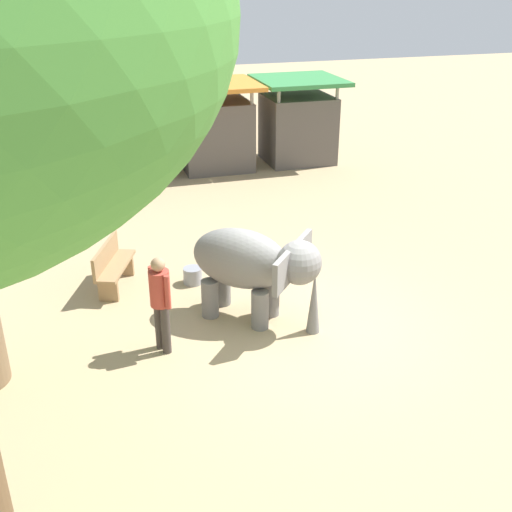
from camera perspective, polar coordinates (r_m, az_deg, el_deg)
name	(u,v)px	position (r m, az deg, el deg)	size (l,w,h in m)	color
ground_plane	(306,329)	(10.62, 4.57, -6.64)	(60.00, 60.00, 0.00)	tan
elephant	(253,265)	(10.41, -0.26, -0.79)	(2.20, 2.13, 1.61)	slate
person_handler	(160,298)	(9.68, -8.75, -3.78)	(0.32, 0.47, 1.62)	#3F3833
wooden_bench	(112,265)	(11.98, -13.03, -0.79)	(0.89, 1.45, 0.88)	#9E7A51
market_stall_white	(30,143)	(18.40, -19.97, 9.66)	(2.50, 2.50, 2.52)	#59514C
market_stall_teal	(126,137)	(18.42, -11.80, 10.65)	(2.50, 2.50, 2.52)	#59514C
market_stall_orange	(215,130)	(18.81, -3.77, 11.41)	(2.50, 2.50, 2.52)	#59514C
market_stall_green	(298,124)	(19.53, 3.84, 11.92)	(2.50, 2.50, 2.52)	#59514C
feed_bucket	(193,276)	(12.02, -5.81, -1.79)	(0.36, 0.36, 0.32)	gray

